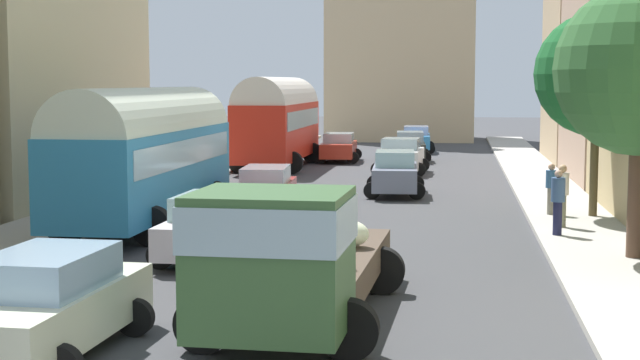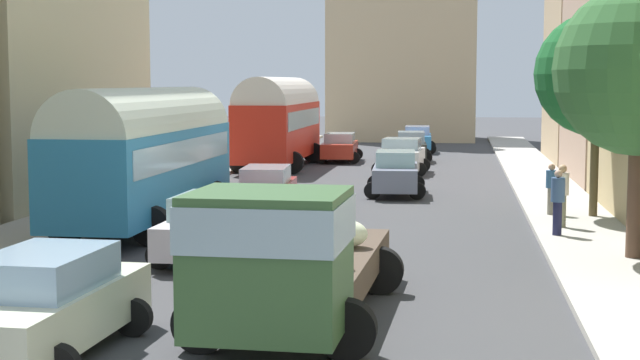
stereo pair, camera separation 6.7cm
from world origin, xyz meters
The scene contains 22 objects.
ground_plane centered at (0.00, 27.00, 0.00)m, with size 154.00×154.00×0.00m, color #3F3F42.
sidewalk_left centered at (-7.25, 27.00, 0.07)m, with size 2.50×70.00×0.14m, color #B0A99E.
sidewalk_right centered at (7.25, 27.00, 0.07)m, with size 2.50×70.00×0.14m, color #B2ADA4.
building_left_2 centered at (-10.73, 23.78, 6.85)m, with size 4.91×12.36×13.64m.
building_right_3 centered at (10.58, 32.36, 6.96)m, with size 4.58×9.30×13.85m.
building_right_4 centered at (11.31, 42.11, 4.37)m, with size 5.62×9.25×8.74m.
distant_church centered at (0.00, 59.49, 7.56)m, with size 10.06×7.25×21.77m.
parked_bus_0 centered at (-4.68, 17.92, 2.15)m, with size 3.27×9.81×3.91m.
parked_bus_1 centered at (-4.50, 36.79, 2.37)m, with size 3.38×9.70×4.28m.
cargo_truck_0 centered at (1.33, 7.12, 1.27)m, with size 3.23×7.51×2.50m.
car_0 centered at (1.73, 26.49, 0.80)m, with size 2.27×4.10×1.60m.
car_1 centered at (1.46, 34.57, 0.80)m, with size 2.48×3.70×1.58m.
car_2 centered at (1.53, 41.38, 0.76)m, with size 2.26×3.90×1.53m.
car_3 centered at (1.58, 47.63, 0.77)m, with size 2.26×3.97×1.52m.
car_4 centered at (-2.02, 5.39, 0.80)m, with size 2.34×4.42×1.59m.
car_5 centered at (-1.61, 13.34, 0.76)m, with size 2.28×4.06×1.51m.
car_6 centered at (-1.97, 21.32, 0.73)m, with size 2.31×4.31×1.44m.
car_7 centered at (-2.05, 40.55, 0.75)m, with size 2.33×4.13×1.47m.
pedestrian_0 centered at (6.50, 17.20, 1.04)m, with size 0.40×0.40×1.82m.
pedestrian_1 centered at (6.70, 21.09, 0.95)m, with size 0.42×0.42×1.66m.
pedestrian_2 centered at (6.75, 18.61, 1.05)m, with size 0.46×0.46×1.84m.
roadside_tree_2 centered at (7.90, 20.98, 4.27)m, with size 3.61×3.61×6.09m.
Camera 1 is at (3.91, -7.72, 4.06)m, focal length 53.67 mm.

